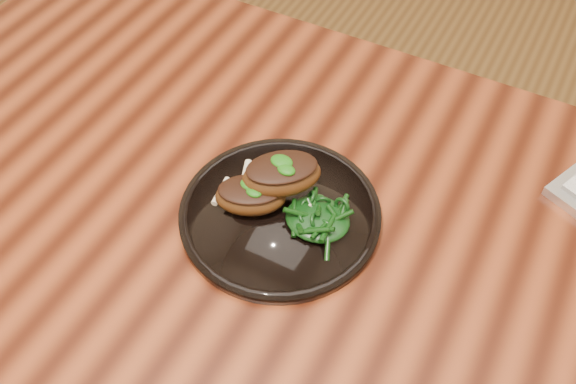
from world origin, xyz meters
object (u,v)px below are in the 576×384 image
object	(u,v)px
plate	(280,214)
lamb_chop_front	(250,195)
desk	(343,264)
greens_heap	(318,216)

from	to	relation	value
plate	lamb_chop_front	world-z (taller)	lamb_chop_front
desk	greens_heap	size ratio (longest dim) A/B	18.04
lamb_chop_front	greens_heap	xyz separation A→B (m)	(0.09, 0.01, -0.01)
desk	greens_heap	world-z (taller)	greens_heap
greens_heap	lamb_chop_front	bearing A→B (deg)	-171.04
greens_heap	desk	bearing A→B (deg)	26.02
desk	plate	size ratio (longest dim) A/B	5.77
plate	greens_heap	distance (m)	0.06
plate	greens_heap	world-z (taller)	greens_heap
desk	lamb_chop_front	world-z (taller)	lamb_chop_front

